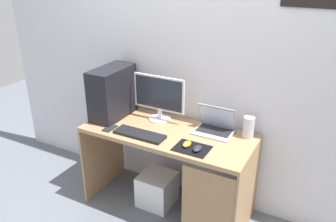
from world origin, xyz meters
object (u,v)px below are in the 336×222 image
object	(u,v)px
pc_tower	(112,93)
mouse_left	(187,144)
laptop	(215,127)
subwoofer	(157,189)
keyboard	(140,134)
monitor	(159,97)
mouse_right	(197,149)
speaker	(249,127)
cell_phone	(110,128)

from	to	relation	value
pc_tower	mouse_left	xyz separation A→B (m)	(0.81, -0.19, -0.20)
laptop	subwoofer	bearing A→B (deg)	-158.36
laptop	keyboard	xyz separation A→B (m)	(-0.50, -0.35, -0.03)
laptop	mouse_left	world-z (taller)	laptop
monitor	mouse_right	size ratio (longest dim) A/B	4.90
speaker	cell_phone	distance (m)	1.12
laptop	cell_phone	distance (m)	0.86
keyboard	mouse_right	bearing A→B (deg)	-0.57
speaker	mouse_right	world-z (taller)	speaker
laptop	monitor	bearing A→B (deg)	-178.35
speaker	subwoofer	xyz separation A→B (m)	(-0.71, -0.21, -0.69)
laptop	mouse_right	xyz separation A→B (m)	(0.00, -0.35, -0.02)
laptop	speaker	world-z (taller)	laptop
pc_tower	monitor	bearing A→B (deg)	17.00
mouse_right	subwoofer	world-z (taller)	mouse_right
mouse_right	cell_phone	bearing A→B (deg)	-179.37
mouse_right	subwoofer	size ratio (longest dim) A/B	0.33
monitor	cell_phone	world-z (taller)	monitor
speaker	mouse_right	size ratio (longest dim) A/B	1.80
laptop	mouse_left	distance (m)	0.34
speaker	keyboard	world-z (taller)	speaker
cell_phone	speaker	bearing A→B (deg)	20.78
monitor	mouse_left	size ratio (longest dim) A/B	4.90
keyboard	monitor	bearing A→B (deg)	91.61
pc_tower	speaker	xyz separation A→B (m)	(1.16, 0.17, -0.13)
speaker	cell_phone	size ratio (longest dim) A/B	1.33
pc_tower	subwoofer	bearing A→B (deg)	-5.18
laptop	keyboard	distance (m)	0.61
keyboard	mouse_left	distance (m)	0.41
monitor	laptop	distance (m)	0.53
pc_tower	subwoofer	distance (m)	0.95
monitor	subwoofer	bearing A→B (deg)	-69.38
monitor	mouse_left	bearing A→B (deg)	-37.03
cell_phone	subwoofer	xyz separation A→B (m)	(0.33, 0.18, -0.61)
pc_tower	laptop	bearing A→B (deg)	8.54
subwoofer	pc_tower	bearing A→B (deg)	174.82
mouse_left	speaker	bearing A→B (deg)	45.54
speaker	cell_phone	xyz separation A→B (m)	(-1.04, -0.39, -0.08)
mouse_right	subwoofer	bearing A→B (deg)	158.61
mouse_left	subwoofer	bearing A→B (deg)	156.92
mouse_right	keyboard	bearing A→B (deg)	179.43
subwoofer	cell_phone	bearing A→B (deg)	-150.94
cell_phone	keyboard	bearing A→B (deg)	2.79
keyboard	mouse_right	distance (m)	0.50
laptop	speaker	xyz separation A→B (m)	(0.26, 0.03, 0.04)
keyboard	subwoofer	xyz separation A→B (m)	(0.05, 0.17, -0.62)
monitor	laptop	world-z (taller)	monitor
keyboard	mouse_right	world-z (taller)	mouse_right
pc_tower	speaker	size ratio (longest dim) A/B	2.56
speaker	mouse_right	xyz separation A→B (m)	(-0.26, -0.39, -0.06)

